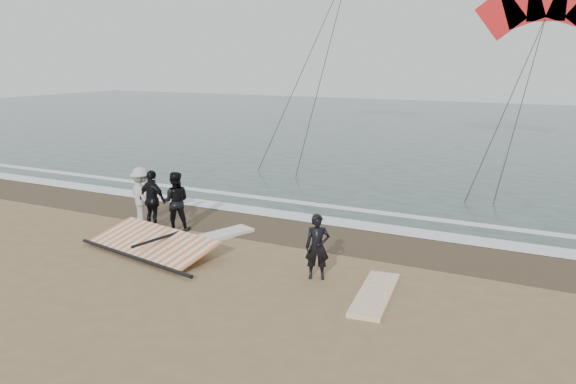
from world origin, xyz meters
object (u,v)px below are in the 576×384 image
board_cream (215,236)px  sail_rig (154,243)px  man_main (317,247)px  board_white (375,294)px

board_cream → sail_rig: 1.86m
man_main → board_white: bearing=-37.9°
man_main → board_cream: (-3.94, 1.48, -0.74)m
man_main → sail_rig: bearing=157.8°
man_main → sail_rig: (-4.81, -0.17, -0.60)m
man_main → board_cream: man_main is taller
man_main → board_cream: size_ratio=0.64×
board_cream → sail_rig: size_ratio=0.57×
sail_rig → board_white: bearing=-1.9°
man_main → board_white: (1.58, -0.39, -0.75)m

